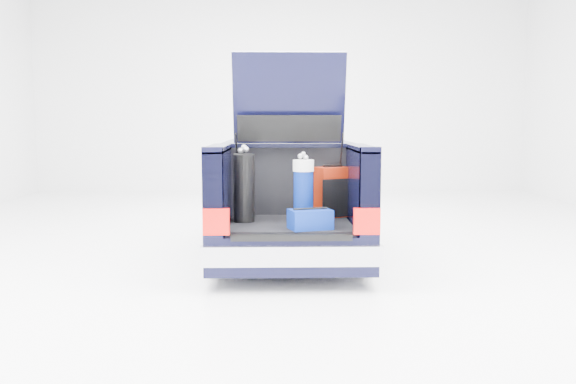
{
  "coord_description": "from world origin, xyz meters",
  "views": [
    {
      "loc": [
        -0.16,
        -8.05,
        1.68
      ],
      "look_at": [
        0.0,
        -0.5,
        0.82
      ],
      "focal_mm": 38.0,
      "sensor_mm": 36.0,
      "label": 1
    }
  ],
  "objects_px": {
    "car": "(287,198)",
    "red_suitcase": "(332,192)",
    "blue_golf_bag": "(303,190)",
    "blue_duffel": "(310,219)",
    "black_golf_bag": "(244,188)"
  },
  "relations": [
    {
      "from": "car",
      "to": "red_suitcase",
      "type": "distance_m",
      "value": 1.31
    },
    {
      "from": "blue_golf_bag",
      "to": "car",
      "type": "bearing_deg",
      "value": 77.63
    },
    {
      "from": "car",
      "to": "red_suitcase",
      "type": "height_order",
      "value": "car"
    },
    {
      "from": "car",
      "to": "red_suitcase",
      "type": "relative_size",
      "value": 7.66
    },
    {
      "from": "blue_golf_bag",
      "to": "blue_duffel",
      "type": "relative_size",
      "value": 1.61
    },
    {
      "from": "red_suitcase",
      "to": "blue_duffel",
      "type": "bearing_deg",
      "value": -135.33
    },
    {
      "from": "red_suitcase",
      "to": "blue_duffel",
      "type": "height_order",
      "value": "red_suitcase"
    },
    {
      "from": "red_suitcase",
      "to": "car",
      "type": "bearing_deg",
      "value": 87.83
    },
    {
      "from": "black_golf_bag",
      "to": "blue_duffel",
      "type": "xyz_separation_m",
      "value": [
        0.7,
        -0.47,
        -0.28
      ]
    },
    {
      "from": "car",
      "to": "blue_duffel",
      "type": "bearing_deg",
      "value": -84.39
    },
    {
      "from": "black_golf_bag",
      "to": "blue_duffel",
      "type": "height_order",
      "value": "black_golf_bag"
    },
    {
      "from": "black_golf_bag",
      "to": "red_suitcase",
      "type": "bearing_deg",
      "value": 7.7
    },
    {
      "from": "black_golf_bag",
      "to": "blue_duffel",
      "type": "distance_m",
      "value": 0.88
    },
    {
      "from": "blue_golf_bag",
      "to": "blue_duffel",
      "type": "height_order",
      "value": "blue_golf_bag"
    },
    {
      "from": "black_golf_bag",
      "to": "blue_golf_bag",
      "type": "height_order",
      "value": "black_golf_bag"
    }
  ]
}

